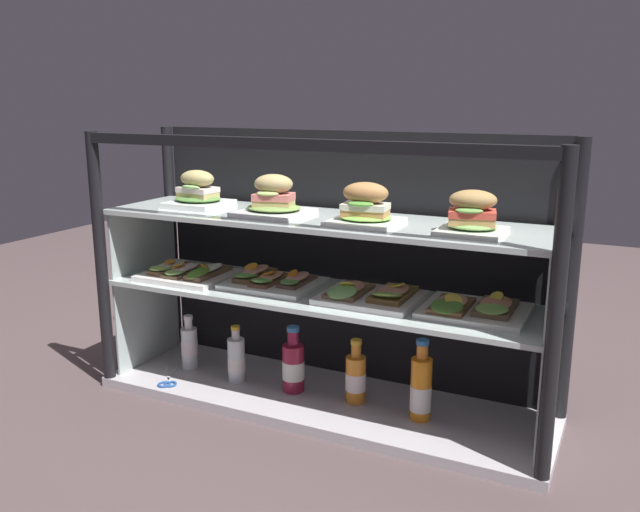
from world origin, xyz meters
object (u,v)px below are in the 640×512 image
(open_sandwich_tray_mid_right, at_px, (188,272))
(plated_roll_sandwich_mid_right, at_px, (365,208))
(plated_roll_sandwich_near_left_corner, at_px, (472,216))
(plated_roll_sandwich_far_left, at_px, (198,193))
(juice_bottle_back_right, at_px, (236,360))
(juice_bottle_front_middle, at_px, (293,366))
(open_sandwich_tray_mid_left, at_px, (371,295))
(juice_bottle_front_second, at_px, (189,347))
(open_sandwich_tray_center, at_px, (272,280))
(open_sandwich_tray_far_left, at_px, (474,308))
(juice_bottle_near_post, at_px, (421,389))
(kitchen_scissors, at_px, (168,381))
(juice_bottle_tucked_behind, at_px, (356,378))
(plated_roll_sandwich_near_right_corner, at_px, (274,201))

(open_sandwich_tray_mid_right, bearing_deg, plated_roll_sandwich_mid_right, 0.08)
(plated_roll_sandwich_near_left_corner, bearing_deg, plated_roll_sandwich_mid_right, 179.87)
(plated_roll_sandwich_far_left, relative_size, juice_bottle_back_right, 0.96)
(plated_roll_sandwich_near_left_corner, height_order, juice_bottle_front_middle, plated_roll_sandwich_near_left_corner)
(open_sandwich_tray_mid_left, distance_m, juice_bottle_front_second, 0.74)
(plated_roll_sandwich_mid_right, relative_size, open_sandwich_tray_mid_right, 0.66)
(open_sandwich_tray_center, height_order, open_sandwich_tray_far_left, open_sandwich_tray_center)
(plated_roll_sandwich_mid_right, bearing_deg, juice_bottle_near_post, 6.33)
(juice_bottle_front_second, bearing_deg, juice_bottle_back_right, -4.95)
(plated_roll_sandwich_near_left_corner, height_order, kitchen_scissors, plated_roll_sandwich_near_left_corner)
(plated_roll_sandwich_mid_right, relative_size, juice_bottle_front_second, 0.99)
(juice_bottle_near_post, bearing_deg, plated_roll_sandwich_mid_right, -173.67)
(open_sandwich_tray_center, bearing_deg, plated_roll_sandwich_mid_right, -7.17)
(open_sandwich_tray_mid_right, distance_m, kitchen_scissors, 0.37)
(juice_bottle_front_middle, distance_m, kitchen_scissors, 0.44)
(plated_roll_sandwich_mid_right, distance_m, juice_bottle_back_right, 0.72)
(juice_bottle_tucked_behind, distance_m, juice_bottle_near_post, 0.22)
(open_sandwich_tray_far_left, xyz_separation_m, juice_bottle_front_middle, (-0.57, -0.01, -0.28))
(open_sandwich_tray_center, bearing_deg, open_sandwich_tray_mid_left, -2.17)
(open_sandwich_tray_mid_right, bearing_deg, plated_roll_sandwich_far_left, 71.86)
(plated_roll_sandwich_mid_right, bearing_deg, plated_roll_sandwich_far_left, 175.33)
(plated_roll_sandwich_near_left_corner, bearing_deg, kitchen_scissors, -174.04)
(juice_bottle_front_second, bearing_deg, juice_bottle_tucked_behind, 0.96)
(plated_roll_sandwich_near_left_corner, height_order, open_sandwich_tray_far_left, plated_roll_sandwich_near_left_corner)
(open_sandwich_tray_mid_right, height_order, kitchen_scissors, open_sandwich_tray_mid_right)
(plated_roll_sandwich_near_left_corner, xyz_separation_m, juice_bottle_back_right, (-0.77, 0.01, -0.55))
(juice_bottle_tucked_behind, bearing_deg, open_sandwich_tray_mid_left, -14.13)
(open_sandwich_tray_center, height_order, juice_bottle_front_middle, open_sandwich_tray_center)
(plated_roll_sandwich_mid_right, relative_size, juice_bottle_near_post, 0.77)
(plated_roll_sandwich_mid_right, xyz_separation_m, juice_bottle_tucked_behind, (-0.04, 0.04, -0.55))
(open_sandwich_tray_center, distance_m, juice_bottle_tucked_behind, 0.41)
(juice_bottle_front_second, xyz_separation_m, juice_bottle_near_post, (0.85, -0.01, 0.02))
(juice_bottle_back_right, relative_size, juice_bottle_front_middle, 0.89)
(plated_roll_sandwich_near_left_corner, distance_m, open_sandwich_tray_mid_right, 0.98)
(juice_bottle_front_second, height_order, kitchen_scissors, juice_bottle_front_second)
(open_sandwich_tray_far_left, bearing_deg, plated_roll_sandwich_near_right_corner, -177.79)
(plated_roll_sandwich_far_left, xyz_separation_m, plated_roll_sandwich_near_left_corner, (0.93, -0.05, 0.00))
(kitchen_scissors, bearing_deg, open_sandwich_tray_mid_left, 11.03)
(plated_roll_sandwich_near_left_corner, distance_m, juice_bottle_near_post, 0.55)
(plated_roll_sandwich_near_right_corner, distance_m, open_sandwich_tray_mid_left, 0.42)
(open_sandwich_tray_far_left, height_order, juice_bottle_front_middle, open_sandwich_tray_far_left)
(open_sandwich_tray_far_left, bearing_deg, plated_roll_sandwich_mid_right, -172.95)
(open_sandwich_tray_far_left, relative_size, juice_bottle_front_middle, 1.32)
(juice_bottle_tucked_behind, bearing_deg, juice_bottle_near_post, -5.71)
(plated_roll_sandwich_far_left, distance_m, open_sandwich_tray_mid_left, 0.69)
(plated_roll_sandwich_mid_right, bearing_deg, open_sandwich_tray_mid_right, -179.92)
(plated_roll_sandwich_near_right_corner, height_order, juice_bottle_back_right, plated_roll_sandwich_near_right_corner)
(plated_roll_sandwich_near_right_corner, distance_m, juice_bottle_front_middle, 0.54)
(open_sandwich_tray_far_left, bearing_deg, kitchen_scissors, -171.80)
(juice_bottle_back_right, distance_m, juice_bottle_near_post, 0.64)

